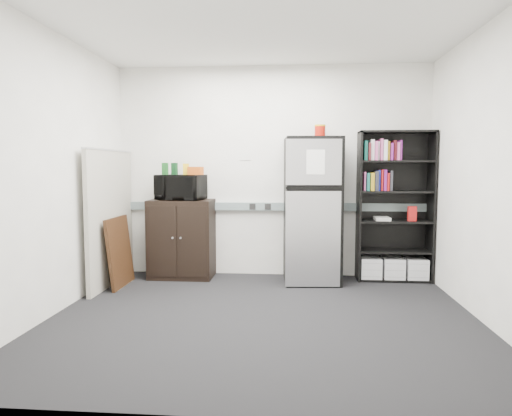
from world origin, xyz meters
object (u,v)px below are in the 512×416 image
(cabinet, at_px, (182,239))
(cubicle_partition, at_px, (111,217))
(bookshelf, at_px, (394,207))
(refrigerator, at_px, (312,210))
(microwave, at_px, (181,187))

(cabinet, bearing_deg, cubicle_partition, -150.98)
(bookshelf, height_order, refrigerator, bookshelf)
(bookshelf, relative_size, cabinet, 1.86)
(cubicle_partition, height_order, cabinet, cubicle_partition)
(bookshelf, bearing_deg, cabinet, -178.62)
(refrigerator, bearing_deg, bookshelf, 3.89)
(cubicle_partition, xyz_separation_m, refrigerator, (2.41, 0.34, 0.07))
(cubicle_partition, height_order, microwave, cubicle_partition)
(cabinet, height_order, microwave, microwave)
(bookshelf, relative_size, cubicle_partition, 1.14)
(cabinet, bearing_deg, refrigerator, -2.78)
(cubicle_partition, xyz_separation_m, cabinet, (0.76, 0.42, -0.31))
(bookshelf, xyz_separation_m, refrigerator, (-1.02, -0.14, -0.03))
(bookshelf, height_order, cabinet, bookshelf)
(refrigerator, bearing_deg, cabinet, 173.05)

